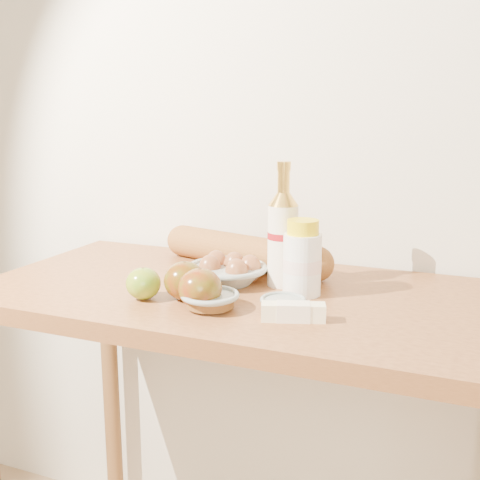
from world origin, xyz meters
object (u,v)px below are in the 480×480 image
bourbon_bottle (283,236)px  cream_bottle (302,260)px  egg_bowl (228,271)px  baguette (244,251)px  table (245,342)px

bourbon_bottle → cream_bottle: bearing=-21.2°
egg_bowl → baguette: size_ratio=0.41×
cream_bottle → baguette: size_ratio=0.33×
baguette → cream_bottle: bearing=-24.5°
bourbon_bottle → egg_bowl: size_ratio=1.36×
bourbon_bottle → baguette: size_ratio=0.56×
bourbon_bottle → egg_bowl: (-0.12, -0.03, -0.09)m
cream_bottle → egg_bowl: (-0.18, 0.02, -0.05)m
bourbon_bottle → cream_bottle: (0.06, -0.05, -0.04)m
egg_bowl → baguette: baguette is taller
table → egg_bowl: (-0.06, 0.04, 0.15)m
table → bourbon_bottle: bearing=45.7°
table → cream_bottle: bearing=7.4°
bourbon_bottle → baguette: bearing=159.1°
egg_bowl → cream_bottle: bearing=-6.5°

